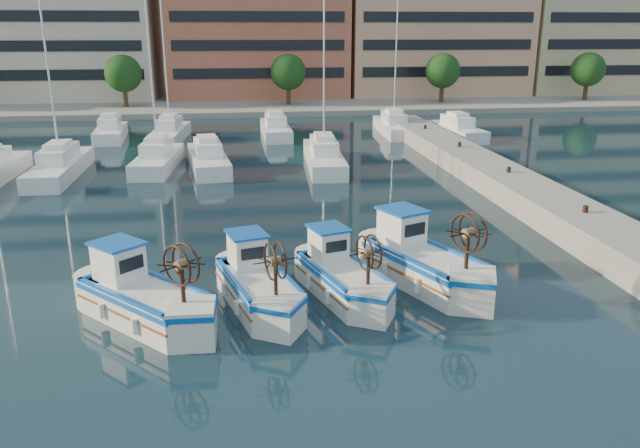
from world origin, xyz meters
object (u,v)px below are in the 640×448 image
at_px(fishing_boat_c, 341,274).
at_px(fishing_boat_d, 422,260).
at_px(fishing_boat_b, 257,283).
at_px(fishing_boat_a, 142,296).

relative_size(fishing_boat_c, fishing_boat_d, 0.86).
height_order(fishing_boat_b, fishing_boat_c, fishing_boat_b).
relative_size(fishing_boat_a, fishing_boat_c, 1.03).
bearing_deg(fishing_boat_c, fishing_boat_d, -4.92).
bearing_deg(fishing_boat_b, fishing_boat_a, 175.62).
xyz_separation_m(fishing_boat_c, fishing_boat_d, (3.04, 0.65, 0.12)).
bearing_deg(fishing_boat_d, fishing_boat_a, 166.67).
bearing_deg(fishing_boat_c, fishing_boat_a, 172.94).
distance_m(fishing_boat_a, fishing_boat_d, 9.72).
distance_m(fishing_boat_c, fishing_boat_d, 3.11).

